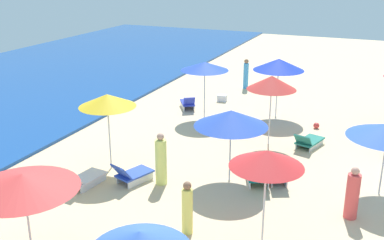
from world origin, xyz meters
name	(u,v)px	position (x,y,z in m)	size (l,w,h in m)	color
umbrella_0	(107,101)	(-2.70, 11.01, 2.44)	(1.90, 1.90, 2.65)	silver
lounge_chair_0_0	(132,174)	(-3.39, 9.79, 0.29)	(1.46, 1.06, 0.77)	silver
lounge_chair_0_1	(84,179)	(-4.22, 11.07, 0.26)	(1.55, 0.84, 0.69)	silver
umbrella_1	(272,83)	(1.58, 6.54, 2.48)	(1.87, 1.87, 2.74)	silver
lounge_chair_1_0	(309,141)	(1.90, 5.06, 0.24)	(1.55, 1.03, 0.65)	silver
umbrella_3	(23,182)	(-8.10, 9.71, 2.21)	(2.48, 2.48, 2.39)	silver
umbrella_4	(231,118)	(-2.01, 6.94, 2.14)	(2.34, 2.34, 2.40)	silver
lounge_chair_4_0	(277,174)	(-1.52, 5.49, 0.27)	(1.40, 1.04, 0.70)	silver
lounge_chair_4_1	(258,175)	(-1.89, 6.02, 0.29)	(1.49, 1.11, 0.72)	silver
umbrella_5	(205,66)	(3.67, 10.06, 2.39)	(2.13, 2.13, 2.58)	silver
lounge_chair_5_0	(224,121)	(2.91, 8.84, 0.25)	(1.53, 1.19, 0.62)	silver
lounge_chair_5_1	(188,103)	(4.56, 11.28, 0.27)	(1.34, 1.13, 0.72)	silver
umbrella_7	(267,159)	(-5.02, 5.05, 2.31)	(1.83, 1.83, 2.53)	silver
umbrella_9	(279,64)	(5.08, 7.08, 2.43)	(2.28, 2.28, 2.70)	silver
beachgoer_0	(246,74)	(9.32, 9.80, 0.82)	(0.40, 0.40, 1.67)	#4299DB
beachgoer_1	(352,195)	(-2.89, 3.10, 0.71)	(0.51, 0.51, 1.53)	#EC4F4E
beachgoer_2	(161,161)	(-3.09, 8.88, 0.81)	(0.52, 0.52, 1.73)	#E6EE75
beachgoer_7	(187,209)	(-5.38, 6.97, 0.71)	(0.31, 0.31, 1.49)	#E6E168
beach_ball_0	(316,126)	(4.15, 5.09, 0.13)	(0.26, 0.26, 0.26)	red
cooler_box_1	(222,98)	(6.41, 10.17, 0.17)	(0.46, 0.33, 0.33)	silver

